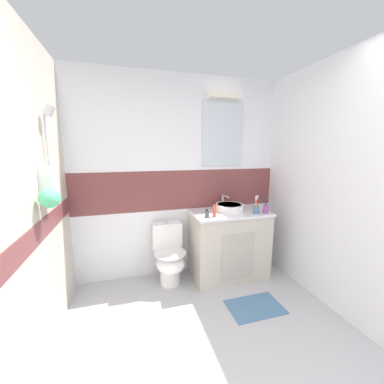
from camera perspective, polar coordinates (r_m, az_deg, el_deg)
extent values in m
cube|color=#B2B2B7|center=(2.38, 5.34, -32.81)|extent=(3.20, 3.48, 0.04)
cube|color=white|center=(3.15, -2.98, -11.52)|extent=(3.20, 0.10, 0.85)
cube|color=brown|center=(2.96, -3.08, 0.64)|extent=(3.20, 0.10, 0.50)
cube|color=white|center=(2.94, -3.27, 16.69)|extent=(3.20, 0.10, 1.15)
cube|color=silver|center=(3.05, 7.65, 13.94)|extent=(0.54, 0.02, 0.79)
cube|color=white|center=(3.08, 8.19, 22.83)|extent=(0.44, 0.10, 0.08)
cube|color=beige|center=(1.78, -38.69, -3.44)|extent=(0.10, 3.48, 2.50)
cube|color=brown|center=(1.83, -36.22, -10.99)|extent=(0.01, 3.48, 0.16)
cube|color=white|center=(2.15, -32.04, 2.06)|extent=(0.10, 0.14, 0.26)
cylinder|color=silver|center=(2.28, -32.28, 9.62)|extent=(0.02, 0.02, 0.57)
cylinder|color=silver|center=(2.29, -32.00, 16.82)|extent=(0.10, 0.07, 0.11)
sphere|color=#59CC8C|center=(1.99, -31.87, -1.30)|extent=(0.15, 0.15, 0.15)
cube|color=white|center=(2.59, 34.93, 0.66)|extent=(0.10, 3.48, 2.50)
cube|color=beige|center=(3.05, 9.00, -12.74)|extent=(0.93, 0.54, 0.82)
cube|color=white|center=(2.90, 9.32, -5.08)|extent=(0.95, 0.56, 0.03)
cube|color=#B6AD9F|center=(2.84, 11.40, -15.53)|extent=(0.42, 0.01, 0.57)
cylinder|color=silver|center=(2.75, 11.71, -11.82)|extent=(0.02, 0.02, 0.03)
cylinder|color=white|center=(2.94, 9.28, -3.78)|extent=(0.37, 0.37, 0.08)
cylinder|color=#B3B3B8|center=(2.93, 9.30, -3.13)|extent=(0.30, 0.30, 0.01)
cylinder|color=silver|center=(3.11, 7.63, -2.15)|extent=(0.03, 0.03, 0.16)
cylinder|color=silver|center=(3.01, 8.44, -1.07)|extent=(0.02, 0.16, 0.02)
cylinder|color=white|center=(2.98, -5.48, -20.20)|extent=(0.24, 0.24, 0.18)
ellipsoid|color=white|center=(2.84, -5.40, -17.14)|extent=(0.34, 0.42, 0.22)
cylinder|color=white|center=(2.79, -5.44, -14.92)|extent=(0.37, 0.37, 0.02)
cube|color=white|center=(2.92, -6.27, -10.54)|extent=(0.36, 0.17, 0.32)
cylinder|color=silver|center=(2.87, -6.34, -7.39)|extent=(0.04, 0.04, 0.02)
cylinder|color=#4C7299|center=(2.87, 15.64, -4.28)|extent=(0.08, 0.08, 0.09)
cylinder|color=#D83F4C|center=(2.84, 15.60, -3.00)|extent=(0.03, 0.02, 0.17)
cube|color=white|center=(2.82, 15.69, -1.28)|extent=(0.02, 0.02, 0.03)
cylinder|color=gold|center=(2.84, 15.68, -3.13)|extent=(0.04, 0.02, 0.16)
cube|color=white|center=(2.82, 15.76, -1.54)|extent=(0.02, 0.02, 0.03)
cylinder|color=#D83F4C|center=(2.87, 15.91, -2.83)|extent=(0.04, 0.02, 0.18)
cube|color=white|center=(2.85, 16.00, -1.07)|extent=(0.02, 0.02, 0.03)
cylinder|color=#993F99|center=(2.91, 17.87, -4.07)|extent=(0.06, 0.06, 0.10)
cylinder|color=#262626|center=(2.90, 17.95, -2.75)|extent=(0.01, 0.01, 0.04)
cylinder|color=#262626|center=(2.88, 18.10, -2.46)|extent=(0.01, 0.02, 0.01)
cube|color=#4C4C51|center=(2.61, 3.73, -5.52)|extent=(0.04, 0.03, 0.08)
cylinder|color=black|center=(2.60, 3.74, -4.51)|extent=(0.03, 0.03, 0.02)
cylinder|color=#D84C33|center=(2.63, 5.64, -4.60)|extent=(0.04, 0.04, 0.15)
cylinder|color=black|center=(2.61, 5.67, -2.80)|extent=(0.03, 0.03, 0.02)
cube|color=#4C7299|center=(2.73, 15.40, -25.83)|extent=(0.56, 0.36, 0.01)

